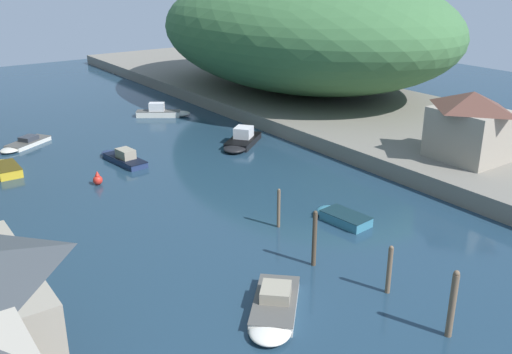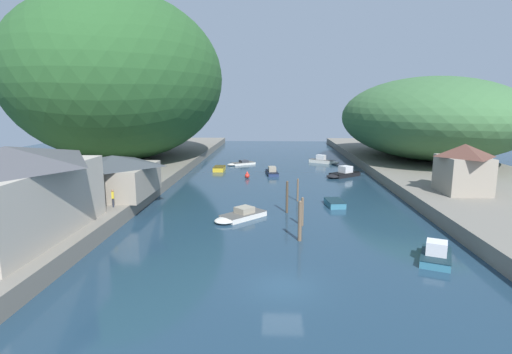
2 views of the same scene
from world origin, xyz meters
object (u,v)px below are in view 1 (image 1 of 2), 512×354
Objects in this scene: right_bank_cottage at (470,125)px; channel_buoy_near at (98,179)px; boat_far_right_bank at (274,308)px; boat_far_upstream at (241,141)px; boat_cabin_cruiser at (340,216)px; boat_white_cruiser at (24,144)px; boat_moored_right at (5,168)px; boat_navy_launch at (163,112)px; boat_small_dinghy at (122,157)px.

right_bank_cottage is 5.24× the size of channel_buoy_near.
boat_far_right_bank is 26.96m from boat_far_upstream.
boat_far_right_bank is (-9.89, -5.97, 0.03)m from boat_cabin_cruiser.
right_bank_cottage is 1.04× the size of boat_far_right_bank.
boat_white_cruiser is 1.31× the size of boat_moored_right.
boat_white_cruiser is at bearing -46.91° from boat_navy_launch.
boat_cabin_cruiser is at bearing -105.62° from boat_far_right_bank.
boat_far_upstream reaches higher than boat_far_right_bank.
boat_far_upstream is at bearing 38.21° from boat_navy_launch.
boat_white_cruiser is at bearing 64.54° from boat_moored_right.
boat_far_right_bank is at bearing 15.02° from boat_navy_launch.
boat_moored_right is 0.74× the size of boat_navy_launch.
channel_buoy_near is (-0.62, 21.37, 0.08)m from boat_far_right_bank.
boat_far_upstream reaches higher than boat_cabin_cruiser.
boat_far_right_bank is (5.67, -28.32, -0.01)m from boat_moored_right.
right_bank_cottage reaches higher than boat_far_upstream.
boat_navy_launch is at bearing 110.04° from right_bank_cottage.
right_bank_cottage is at bearing -49.20° from boat_small_dinghy.
boat_small_dinghy is 5.34m from channel_buoy_near.
boat_white_cruiser is 6.86m from boat_moored_right.
right_bank_cottage reaches higher than boat_small_dinghy.
boat_white_cruiser is 19.90m from boat_far_upstream.
boat_far_right_bank is at bearing -103.97° from boat_small_dinghy.
boat_cabin_cruiser is 0.67× the size of boat_far_upstream.
right_bank_cottage reaches higher than boat_cabin_cruiser.
right_bank_cottage is 1.38× the size of boat_moored_right.
right_bank_cottage is 1.41× the size of boat_cabin_cruiser.
boat_far_right_bank is (-23.79, -6.61, -3.78)m from right_bank_cottage.
boat_far_right_bank is 39.07m from boat_navy_launch.
boat_navy_launch is at bearing 49.41° from channel_buoy_near.
boat_cabin_cruiser is (-13.90, -0.64, -3.81)m from right_bank_cottage.
boat_cabin_cruiser is at bearing 129.25° from boat_far_upstream.
channel_buoy_near is (2.04, -13.11, 0.16)m from boat_white_cruiser.
boat_white_cruiser reaches higher than boat_moored_right.
right_bank_cottage is at bearing -31.17° from channel_buoy_near.
boat_cabin_cruiser is 0.74× the size of boat_far_right_bank.
boat_white_cruiser is 34.59m from boat_far_right_bank.
boat_far_right_bank reaches higher than boat_white_cruiser.
boat_far_upstream is at bearing 121.23° from right_bank_cottage.
boat_small_dinghy reaches higher than boat_cabin_cruiser.
boat_white_cruiser is 0.99× the size of boat_far_right_bank.
right_bank_cottage is 1.06× the size of boat_white_cruiser.
boat_moored_right is at bearing 143.61° from right_bank_cottage.
boat_white_cruiser is at bearing 107.25° from boat_cabin_cruiser.
boat_navy_launch is (12.72, 36.94, 0.12)m from boat_far_right_bank.
boat_far_upstream is at bearing 7.26° from channel_buoy_near.
boat_white_cruiser is at bearing 98.84° from channel_buoy_near.
boat_white_cruiser is 0.91× the size of boat_small_dinghy.
boat_far_upstream is 1.07× the size of boat_navy_launch.
boat_moored_right is (-3.00, -6.17, 0.09)m from boat_white_cruiser.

